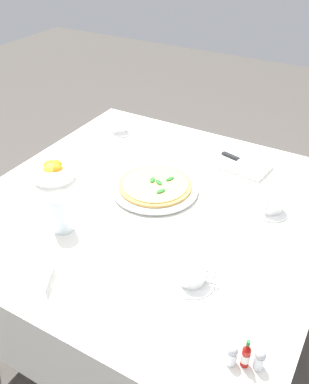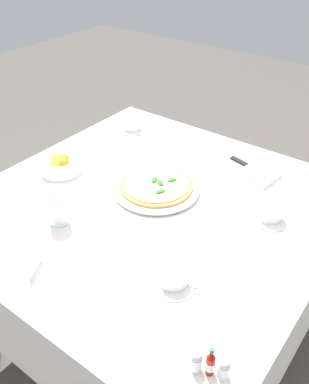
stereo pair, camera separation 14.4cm
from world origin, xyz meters
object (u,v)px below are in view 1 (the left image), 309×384
at_px(pizza_plate, 155,188).
at_px(napkin_folded, 240,164).
at_px(dinner_knife, 241,161).
at_px(salt_shaker, 259,360).
at_px(coffee_cup_near_left, 192,275).
at_px(citrus_bowl, 54,171).
at_px(pepper_shaker, 232,355).
at_px(menu_card, 49,271).
at_px(coffee_cup_far_left, 271,204).
at_px(coffee_cup_far_right, 118,125).
at_px(hot_sauce_bottle, 246,355).
at_px(pizza, 155,185).
at_px(water_glass_center_back, 62,215).

bearing_deg(pizza_plate, napkin_folded, 56.96).
distance_m(dinner_knife, salt_shaker, 0.85).
distance_m(coffee_cup_near_left, citrus_bowl, 0.70).
height_order(napkin_folded, pepper_shaker, pepper_shaker).
bearing_deg(dinner_knife, menu_card, -92.61).
bearing_deg(citrus_bowl, coffee_cup_far_left, 15.05).
height_order(coffee_cup_far_right, menu_card, coffee_cup_far_right).
bearing_deg(coffee_cup_far_right, hot_sauce_bottle, -42.66).
relative_size(coffee_cup_far_left, pepper_shaker, 2.36).
height_order(coffee_cup_near_left, citrus_bowl, citrus_bowl).
height_order(napkin_folded, hot_sauce_bottle, hot_sauce_bottle).
xyz_separation_m(pizza_plate, pepper_shaker, (0.48, -0.50, 0.01)).
xyz_separation_m(salt_shaker, menu_card, (-0.57, -0.03, 0.00)).
bearing_deg(dinner_knife, pepper_shaker, -57.31).
height_order(coffee_cup_far_right, napkin_folded, coffee_cup_far_right).
xyz_separation_m(coffee_cup_near_left, napkin_folded, (-0.10, 0.63, -0.02)).
bearing_deg(pizza, pizza_plate, -157.47).
bearing_deg(menu_card, pepper_shaker, -115.30).
distance_m(pizza, salt_shaker, 0.72).
distance_m(coffee_cup_near_left, coffee_cup_far_right, 0.93).
xyz_separation_m(hot_sauce_bottle, menu_card, (-0.54, -0.02, -0.00)).
distance_m(pizza_plate, citrus_bowl, 0.38).
bearing_deg(citrus_bowl, water_glass_center_back, -43.78).
bearing_deg(hot_sauce_bottle, pepper_shaker, -160.35).
height_order(pizza, citrus_bowl, citrus_bowl).
height_order(hot_sauce_bottle, menu_card, hot_sauce_bottle).
height_order(pizza_plate, pepper_shaker, pepper_shaker).
bearing_deg(pepper_shaker, coffee_cup_near_left, 135.78).
relative_size(pizza_plate, dinner_knife, 1.57).
relative_size(dinner_knife, pepper_shaker, 3.45).
bearing_deg(menu_card, salt_shaker, -113.40).
height_order(coffee_cup_near_left, salt_shaker, same).
height_order(pizza_plate, napkin_folded, napkin_folded).
xyz_separation_m(pizza_plate, coffee_cup_far_left, (0.39, 0.09, 0.02)).
bearing_deg(napkin_folded, menu_card, -98.57).
height_order(pizza_plate, citrus_bowl, citrus_bowl).
xyz_separation_m(coffee_cup_far_right, hot_sauce_bottle, (0.88, -0.81, 0.00)).
distance_m(water_glass_center_back, napkin_folded, 0.72).
height_order(pizza, water_glass_center_back, water_glass_center_back).
distance_m(coffee_cup_far_left, salt_shaker, 0.59).
relative_size(water_glass_center_back, menu_card, 1.48).
relative_size(pizza, water_glass_center_back, 2.12).
xyz_separation_m(water_glass_center_back, menu_card, (0.11, -0.18, -0.02)).
bearing_deg(pizza, hot_sauce_bottle, -43.92).
bearing_deg(water_glass_center_back, pepper_shaker, -15.63).
xyz_separation_m(coffee_cup_far_right, salt_shaker, (0.90, -0.80, -0.01)).
bearing_deg(coffee_cup_far_right, coffee_cup_near_left, -43.87).
bearing_deg(citrus_bowl, menu_card, -50.35).
xyz_separation_m(napkin_folded, pepper_shaker, (0.28, -0.81, 0.02)).
xyz_separation_m(dinner_knife, hot_sauce_bottle, (0.30, -0.80, 0.01)).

